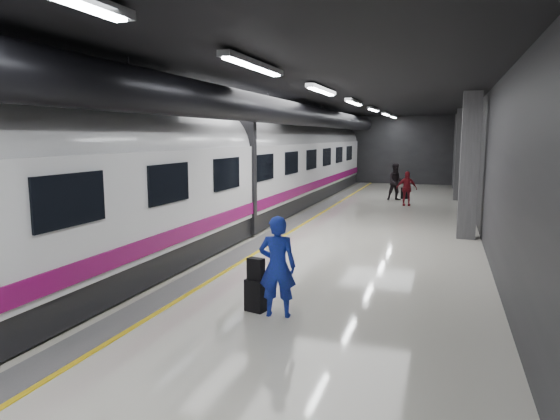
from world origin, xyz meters
The scene contains 9 objects.
ground centered at (0.00, 0.00, 0.00)m, with size 40.00×40.00×0.00m, color beige.
platform_hall centered at (-0.29, 0.96, 3.54)m, with size 10.02×40.02×4.51m.
train centered at (-3.25, 0.00, 2.07)m, with size 3.05×38.00×4.05m.
traveler_main centered at (1.15, -6.38, 0.90)m, with size 0.66×0.43×1.80m, color #1A20C5.
suitcase_main centered at (0.69, -6.27, 0.29)m, with size 0.36×0.23×0.59m, color black.
shoulder_bag centered at (0.70, -6.27, 0.79)m, with size 0.30×0.16×0.40m, color black.
traveler_far_a centered at (1.56, 10.83, 0.93)m, with size 0.90×0.70×1.85m, color black.
traveler_far_b centered at (2.20, 9.04, 0.79)m, with size 0.93×0.39×1.58m, color maroon.
suitcase_far centered at (1.93, 11.63, 0.28)m, with size 0.38×0.25×0.56m, color black.
Camera 1 is at (3.87, -14.41, 3.15)m, focal length 32.00 mm.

